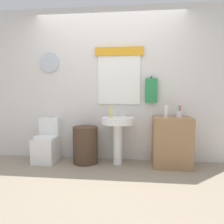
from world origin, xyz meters
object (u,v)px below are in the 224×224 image
pedestal_sink (118,129)px  lotion_bottle (166,111)px  laundry_hamper (85,145)px  toothbrush_cup (179,114)px  soap_bottle (111,111)px  wooden_cabinet (172,142)px  toilet (47,144)px

pedestal_sink → lotion_bottle: bearing=-3.0°
laundry_hamper → toothbrush_cup: size_ratio=3.30×
pedestal_sink → toothbrush_cup: (0.97, 0.02, 0.26)m
lotion_bottle → pedestal_sink: bearing=177.0°
lotion_bottle → toothbrush_cup: size_ratio=1.04×
toothbrush_cup → soap_bottle: bearing=178.4°
laundry_hamper → toothbrush_cup: toothbrush_cup is taller
wooden_cabinet → toothbrush_cup: 0.46m
toilet → toothbrush_cup: (2.18, -0.01, 0.56)m
soap_bottle → toothbrush_cup: 1.09m
toilet → pedestal_sink: bearing=-1.5°
toilet → wooden_cabinet: (2.08, -0.03, 0.11)m
lotion_bottle → toilet: bearing=177.9°
pedestal_sink → laundry_hamper: bearing=180.0°
soap_bottle → lotion_bottle: 0.88m
laundry_hamper → lotion_bottle: size_ratio=3.17×
laundry_hamper → soap_bottle: bearing=6.8°
wooden_cabinet → lotion_bottle: 0.50m
wooden_cabinet → soap_bottle: size_ratio=4.01×
soap_bottle → pedestal_sink: bearing=-22.6°
pedestal_sink → lotion_bottle: lotion_bottle is taller
wooden_cabinet → laundry_hamper: bearing=180.0°
soap_bottle → toilet: bearing=-179.0°
pedestal_sink → toothbrush_cup: size_ratio=4.16×
soap_bottle → lotion_bottle: bearing=-5.8°
wooden_cabinet → lotion_bottle: lotion_bottle is taller
pedestal_sink → soap_bottle: bearing=157.4°
pedestal_sink → toothbrush_cup: toothbrush_cup is taller
toilet → laundry_hamper: toilet is taller
laundry_hamper → pedestal_sink: 0.61m
laundry_hamper → wooden_cabinet: bearing=0.0°
pedestal_sink → toothbrush_cup: bearing=1.2°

